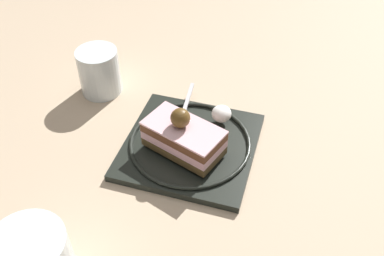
# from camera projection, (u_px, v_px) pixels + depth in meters

# --- Properties ---
(ground_plane) EXTENTS (2.40, 2.40, 0.00)m
(ground_plane) POSITION_uv_depth(u_px,v_px,m) (190.00, 149.00, 0.67)
(ground_plane) COLOR tan
(dessert_plate) EXTENTS (0.21, 0.21, 0.02)m
(dessert_plate) POSITION_uv_depth(u_px,v_px,m) (192.00, 147.00, 0.66)
(dessert_plate) COLOR black
(dessert_plate) RESTS_ON ground_plane
(cake_slice) EXTENTS (0.13, 0.10, 0.07)m
(cake_slice) POSITION_uv_depth(u_px,v_px,m) (183.00, 137.00, 0.63)
(cake_slice) COLOR brown
(cake_slice) RESTS_ON dessert_plate
(whipped_cream_dollop) EXTENTS (0.03, 0.03, 0.03)m
(whipped_cream_dollop) POSITION_uv_depth(u_px,v_px,m) (221.00, 114.00, 0.68)
(whipped_cream_dollop) COLOR white
(whipped_cream_dollop) RESTS_ON dessert_plate
(fork) EXTENTS (0.01, 0.12, 0.00)m
(fork) POSITION_uv_depth(u_px,v_px,m) (185.00, 108.00, 0.71)
(fork) COLOR silver
(fork) RESTS_ON dessert_plate
(drink_glass_far) EXTENTS (0.07, 0.07, 0.08)m
(drink_glass_far) POSITION_uv_depth(u_px,v_px,m) (100.00, 74.00, 0.75)
(drink_glass_far) COLOR silver
(drink_glass_far) RESTS_ON ground_plane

